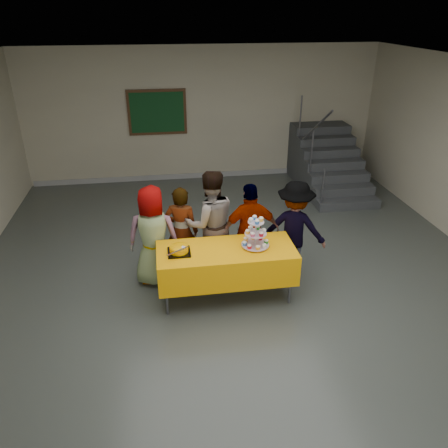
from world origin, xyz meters
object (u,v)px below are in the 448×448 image
object	(u,v)px
schoolchild_b	(182,231)
bake_table	(226,263)
cupcake_stand	(256,235)
schoolchild_a	(153,236)
bear_cake	(179,249)
schoolchild_c	(210,223)
schoolchild_e	(294,228)
noticeboard	(157,112)
schoolchild_d	(250,231)
staircase	(326,164)

from	to	relation	value
schoolchild_b	bake_table	bearing A→B (deg)	143.00
cupcake_stand	schoolchild_a	distance (m)	1.49
bear_cake	schoolchild_c	xyz separation A→B (m)	(0.51, 0.70, -0.00)
bake_table	schoolchild_e	size ratio (longest dim) A/B	1.27
bear_cake	schoolchild_c	distance (m)	0.87
bake_table	schoolchild_c	world-z (taller)	schoolchild_c
cupcake_stand	schoolchild_c	size ratio (longest dim) A/B	0.27
schoolchild_c	noticeboard	world-z (taller)	noticeboard
schoolchild_d	schoolchild_a	bearing A→B (deg)	-3.07
schoolchild_d	schoolchild_e	distance (m)	0.67
cupcake_stand	staircase	xyz separation A→B (m)	(2.54, 4.00, -0.45)
schoolchild_b	schoolchild_d	distance (m)	1.03
cupcake_stand	bear_cake	size ratio (longest dim) A/B	1.24
bake_table	cupcake_stand	world-z (taller)	cupcake_stand
schoolchild_b	staircase	distance (m)	4.78
cupcake_stand	schoolchild_c	world-z (taller)	schoolchild_c
schoolchild_d	schoolchild_e	world-z (taller)	schoolchild_d
bake_table	bear_cake	xyz separation A→B (m)	(-0.64, -0.00, 0.27)
bear_cake	schoolchild_e	world-z (taller)	schoolchild_e
staircase	cupcake_stand	bearing A→B (deg)	-122.42
schoolchild_a	staircase	distance (m)	5.24
schoolchild_b	schoolchild_a	bearing A→B (deg)	43.32
schoolchild_a	noticeboard	bearing A→B (deg)	-84.56
schoolchild_b	schoolchild_c	bearing A→B (deg)	-170.80
noticeboard	schoolchild_d	bearing A→B (deg)	-74.11
bake_table	schoolchild_c	size ratio (longest dim) A/B	1.14
bear_cake	schoolchild_b	world-z (taller)	schoolchild_b
schoolchild_a	schoolchild_b	world-z (taller)	schoolchild_a
bear_cake	staircase	size ratio (longest dim) A/B	0.15
schoolchild_b	schoolchild_d	world-z (taller)	schoolchild_d
bake_table	noticeboard	distance (m)	5.02
cupcake_stand	noticeboard	size ratio (longest dim) A/B	0.34
schoolchild_e	staircase	size ratio (longest dim) A/B	0.62
schoolchild_e	cupcake_stand	bearing A→B (deg)	59.29
bear_cake	schoolchild_c	size ratio (longest dim) A/B	0.22
cupcake_stand	schoolchild_e	bearing A→B (deg)	34.97
cupcake_stand	bake_table	bearing A→B (deg)	-178.41
bake_table	schoolchild_a	bearing A→B (deg)	151.06
cupcake_stand	schoolchild_d	xyz separation A→B (m)	(0.04, 0.50, -0.20)
bear_cake	schoolchild_e	distance (m)	1.82
bear_cake	cupcake_stand	bearing A→B (deg)	0.82
schoolchild_c	schoolchild_a	bearing A→B (deg)	2.92
bear_cake	schoolchild_a	xyz separation A→B (m)	(-0.34, 0.54, -0.07)
schoolchild_e	staircase	world-z (taller)	staircase
schoolchild_d	staircase	xyz separation A→B (m)	(2.50, 3.50, -0.25)
schoolchild_e	schoolchild_d	bearing A→B (deg)	23.93
cupcake_stand	staircase	bearing A→B (deg)	57.58
bake_table	schoolchild_a	distance (m)	1.13
schoolchild_c	noticeboard	xyz separation A→B (m)	(-0.66, 4.15, 0.77)
cupcake_stand	schoolchild_e	world-z (taller)	schoolchild_e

